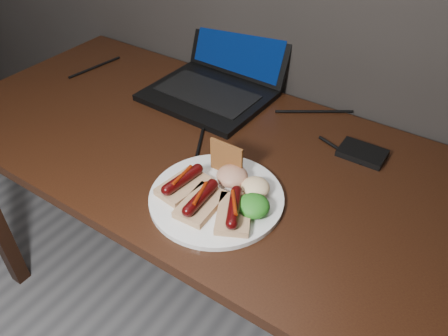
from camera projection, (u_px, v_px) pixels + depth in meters
desk at (192, 165)px, 1.21m from camera, size 1.40×0.70×0.75m
laptop at (219, 75)px, 1.32m from camera, size 0.36×0.37×0.25m
hard_drive at (362, 153)px, 1.09m from camera, size 0.11×0.08×0.02m
desk_cables at (224, 109)px, 1.26m from camera, size 0.94×0.42×0.01m
plate at (216, 197)px, 0.97m from camera, size 0.33×0.33×0.01m
bread_sausage_left at (183, 183)px, 0.97m from camera, size 0.08×0.12×0.04m
bread_sausage_center at (201, 201)px, 0.92m from camera, size 0.08×0.12×0.04m
bread_sausage_right at (234, 211)px, 0.90m from camera, size 0.11×0.13×0.04m
crispbread at (226, 159)px, 1.00m from camera, size 0.09×0.01×0.08m
salad_greens at (253, 206)px, 0.91m from camera, size 0.07×0.07×0.04m
salsa_mound at (232, 176)px, 0.98m from camera, size 0.07×0.07×0.04m
coleslaw_mound at (255, 187)px, 0.96m from camera, size 0.06×0.06×0.04m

